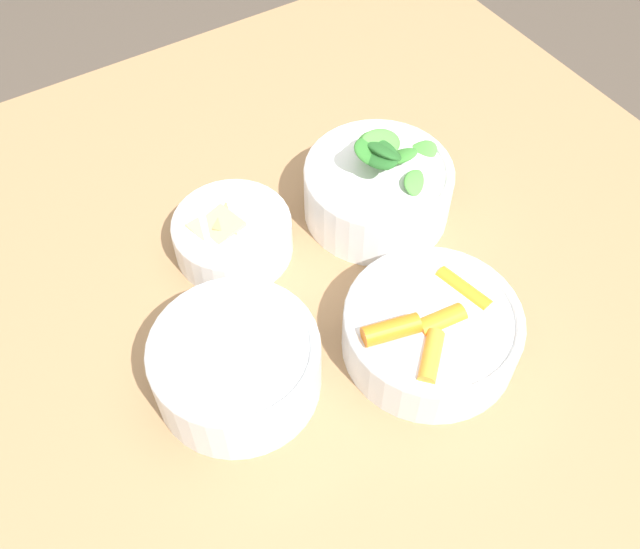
% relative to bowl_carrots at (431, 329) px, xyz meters
% --- Properties ---
extents(ground_plane, '(10.00, 10.00, 0.00)m').
position_rel_bowl_carrots_xyz_m(ground_plane, '(0.09, -0.08, -0.77)').
color(ground_plane, '#4C4238').
extents(dining_table, '(1.06, 1.02, 0.74)m').
position_rel_bowl_carrots_xyz_m(dining_table, '(0.09, -0.08, -0.14)').
color(dining_table, '#99724C').
rests_on(dining_table, ground_plane).
extents(bowl_carrots, '(0.17, 0.17, 0.07)m').
position_rel_bowl_carrots_xyz_m(bowl_carrots, '(0.00, 0.00, 0.00)').
color(bowl_carrots, silver).
rests_on(bowl_carrots, dining_table).
extents(bowl_greens, '(0.16, 0.16, 0.12)m').
position_rel_bowl_carrots_xyz_m(bowl_greens, '(-0.06, -0.18, 0.01)').
color(bowl_greens, white).
rests_on(bowl_greens, dining_table).
extents(bowl_beans_hotdog, '(0.16, 0.16, 0.07)m').
position_rel_bowl_carrots_xyz_m(bowl_beans_hotdog, '(0.18, -0.06, 0.00)').
color(bowl_beans_hotdog, silver).
rests_on(bowl_beans_hotdog, dining_table).
extents(bowl_cookies, '(0.13, 0.13, 0.05)m').
position_rel_bowl_carrots_xyz_m(bowl_cookies, '(0.10, -0.21, -0.00)').
color(bowl_cookies, white).
rests_on(bowl_cookies, dining_table).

